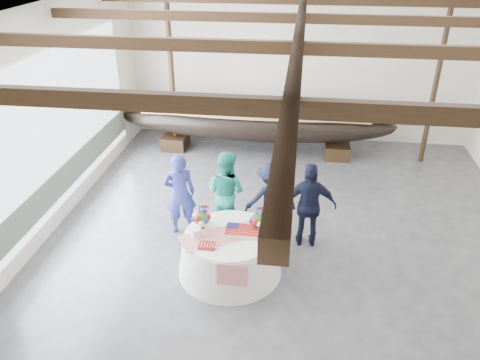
# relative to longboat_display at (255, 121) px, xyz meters

# --- Properties ---
(floor) EXTENTS (10.00, 12.00, 0.01)m
(floor) POSITION_rel_longboat_display_xyz_m (1.17, -4.74, -0.94)
(floor) COLOR #3D3D42
(floor) RESTS_ON ground
(wall_back) EXTENTS (10.00, 0.02, 4.50)m
(wall_back) POSITION_rel_longboat_display_xyz_m (1.17, 1.26, 1.31)
(wall_back) COLOR silver
(wall_back) RESTS_ON ground
(wall_left) EXTENTS (0.02, 12.00, 4.50)m
(wall_left) POSITION_rel_longboat_display_xyz_m (-3.83, -4.74, 1.31)
(wall_left) COLOR silver
(wall_left) RESTS_ON ground
(ceiling) EXTENTS (10.00, 12.00, 0.01)m
(ceiling) POSITION_rel_longboat_display_xyz_m (1.17, -4.74, 3.56)
(ceiling) COLOR white
(ceiling) RESTS_ON wall_back
(pavilion_structure) EXTENTS (9.80, 11.76, 4.50)m
(pavilion_structure) POSITION_rel_longboat_display_xyz_m (1.17, -3.93, 3.06)
(pavilion_structure) COLOR black
(pavilion_structure) RESTS_ON ground
(open_bay) EXTENTS (0.03, 7.00, 3.20)m
(open_bay) POSITION_rel_longboat_display_xyz_m (-3.78, -3.74, 0.89)
(open_bay) COLOR silver
(open_bay) RESTS_ON ground
(longboat_display) EXTENTS (7.84, 1.57, 1.47)m
(longboat_display) POSITION_rel_longboat_display_xyz_m (0.00, 0.00, 0.00)
(longboat_display) COLOR black
(longboat_display) RESTS_ON ground
(banquet_table) EXTENTS (1.94, 1.94, 0.83)m
(banquet_table) POSITION_rel_longboat_display_xyz_m (0.12, -5.44, -0.52)
(banquet_table) COLOR silver
(banquet_table) RESTS_ON ground
(tabletop_items) EXTENTS (1.83, 1.35, 0.40)m
(tabletop_items) POSITION_rel_longboat_display_xyz_m (0.08, -5.31, 0.04)
(tabletop_items) COLOR red
(tabletop_items) RESTS_ON banquet_table
(guest_woman_blue) EXTENTS (0.76, 0.63, 1.80)m
(guest_woman_blue) POSITION_rel_longboat_display_xyz_m (-1.10, -4.25, -0.04)
(guest_woman_blue) COLOR navy
(guest_woman_blue) RESTS_ON ground
(guest_woman_teal) EXTENTS (1.08, 0.99, 1.81)m
(guest_woman_teal) POSITION_rel_longboat_display_xyz_m (-0.17, -4.06, -0.03)
(guest_woman_teal) COLOR teal
(guest_woman_teal) RESTS_ON ground
(guest_man_left) EXTENTS (1.16, 0.81, 1.64)m
(guest_man_left) POSITION_rel_longboat_display_xyz_m (0.76, -4.07, -0.12)
(guest_man_left) COLOR black
(guest_man_left) RESTS_ON ground
(guest_man_right) EXTENTS (1.09, 0.51, 1.81)m
(guest_man_right) POSITION_rel_longboat_display_xyz_m (1.55, -4.38, -0.03)
(guest_man_right) COLOR black
(guest_man_right) RESTS_ON ground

